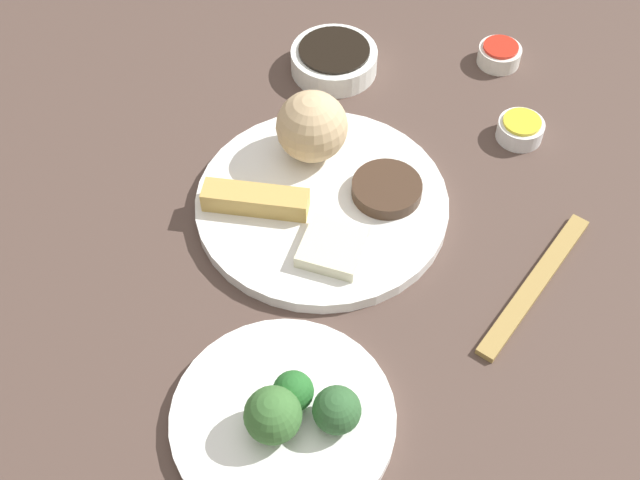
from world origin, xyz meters
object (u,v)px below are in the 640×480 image
(sauce_ramekin_sweet_and_sour, at_px, (499,55))
(sauce_ramekin_hot_mustard, at_px, (520,130))
(broccoli_plate, at_px, (283,419))
(soy_sauce_bowl, at_px, (334,61))
(chopsticks_pair, at_px, (535,284))
(main_plate, at_px, (322,204))

(sauce_ramekin_sweet_and_sour, bearing_deg, sauce_ramekin_hot_mustard, 103.73)
(broccoli_plate, distance_m, sauce_ramekin_sweet_and_sour, 0.59)
(soy_sauce_bowl, relative_size, chopsticks_pair, 0.52)
(soy_sauce_bowl, bearing_deg, broccoli_plate, 94.69)
(main_plate, xyz_separation_m, sauce_ramekin_hot_mustard, (-0.22, -0.16, 0.00))
(broccoli_plate, xyz_separation_m, soy_sauce_bowl, (0.04, -0.51, 0.01))
(sauce_ramekin_hot_mustard, bearing_deg, broccoli_plate, 64.38)
(broccoli_plate, bearing_deg, main_plate, -87.25)
(broccoli_plate, bearing_deg, sauce_ramekin_sweet_and_sour, -106.94)
(sauce_ramekin_hot_mustard, bearing_deg, chopsticks_pair, 96.81)
(main_plate, xyz_separation_m, chopsticks_pair, (-0.24, 0.06, -0.00))
(broccoli_plate, distance_m, chopsticks_pair, 0.31)
(soy_sauce_bowl, distance_m, sauce_ramekin_sweet_and_sour, 0.22)
(sauce_ramekin_sweet_and_sour, distance_m, chopsticks_pair, 0.36)
(sauce_ramekin_sweet_and_sour, distance_m, sauce_ramekin_hot_mustard, 0.14)
(sauce_ramekin_hot_mustard, relative_size, chopsticks_pair, 0.26)
(main_plate, distance_m, broccoli_plate, 0.27)
(broccoli_plate, bearing_deg, sauce_ramekin_hot_mustard, -115.62)
(soy_sauce_bowl, distance_m, sauce_ramekin_hot_mustard, 0.26)
(soy_sauce_bowl, height_order, chopsticks_pair, soy_sauce_bowl)
(sauce_ramekin_hot_mustard, distance_m, chopsticks_pair, 0.22)
(main_plate, height_order, chopsticks_pair, main_plate)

